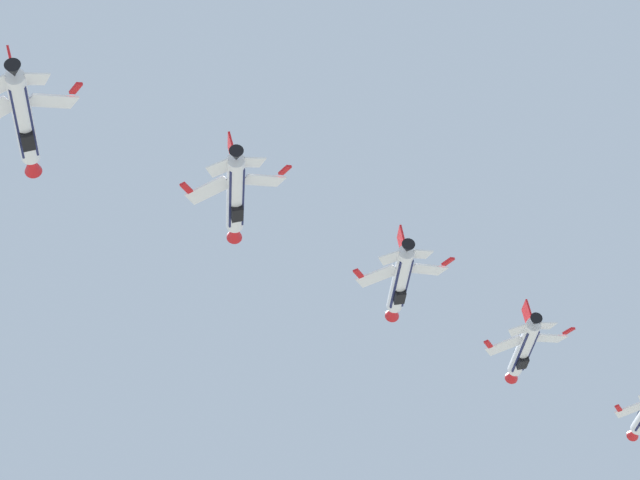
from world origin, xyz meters
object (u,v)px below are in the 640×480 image
(fighter_jet_left_wing, at_px, (524,349))
(fighter_jet_right_outer, at_px, (23,120))
(fighter_jet_left_outer, at_px, (235,195))
(fighter_jet_right_wing, at_px, (400,281))

(fighter_jet_left_wing, bearing_deg, fighter_jet_right_outer, -137.82)
(fighter_jet_left_outer, xyz_separation_m, fighter_jet_right_outer, (-19.78, -13.65, -2.94))
(fighter_jet_left_outer, bearing_deg, fighter_jet_right_outer, -138.27)
(fighter_jet_right_wing, height_order, fighter_jet_right_outer, fighter_jet_right_wing)
(fighter_jet_right_wing, xyz_separation_m, fighter_jet_left_outer, (-18.99, -12.39, 0.89))
(fighter_jet_left_wing, height_order, fighter_jet_right_wing, fighter_jet_left_wing)
(fighter_jet_left_wing, distance_m, fighter_jet_right_wing, 22.23)
(fighter_jet_left_wing, relative_size, fighter_jet_left_outer, 1.00)
(fighter_jet_left_outer, bearing_deg, fighter_jet_left_wing, 42.42)
(fighter_jet_left_outer, distance_m, fighter_jet_right_outer, 24.21)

